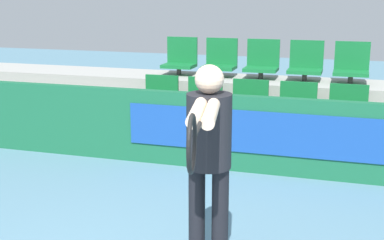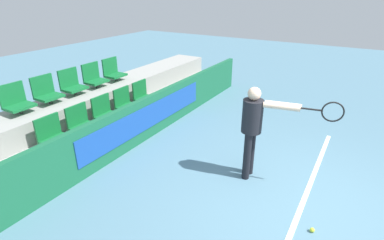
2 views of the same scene
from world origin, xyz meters
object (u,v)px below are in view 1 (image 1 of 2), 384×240
stadium_chair_2 (249,105)px  stadium_chair_5 (180,59)px  stadium_chair_3 (297,108)px  stadium_chair_7 (262,62)px  stadium_chair_4 (348,111)px  stadium_chair_1 (203,102)px  stadium_chair_0 (160,99)px  tennis_player (208,149)px  stadium_chair_6 (220,60)px  stadium_chair_9 (351,66)px  stadium_chair_8 (306,64)px

stadium_chair_2 → stadium_chair_5: stadium_chair_5 is taller
stadium_chair_3 → stadium_chair_7: bearing=124.3°
stadium_chair_4 → stadium_chair_1: bearing=180.0°
stadium_chair_0 → tennis_player: size_ratio=0.34×
stadium_chair_1 → stadium_chair_3: 1.26m
stadium_chair_4 → stadium_chair_6: stadium_chair_6 is taller
stadium_chair_4 → stadium_chair_7: stadium_chair_7 is taller
stadium_chair_9 → tennis_player: size_ratio=0.34×
stadium_chair_0 → stadium_chair_4: bearing=0.0°
stadium_chair_4 → stadium_chair_7: size_ratio=1.00×
stadium_chair_5 → stadium_chair_7: 1.26m
stadium_chair_1 → tennis_player: size_ratio=0.34×
stadium_chair_1 → stadium_chair_6: size_ratio=1.00×
tennis_player → stadium_chair_2: bearing=84.8°
stadium_chair_8 → tennis_player: (-0.32, -4.12, -0.11)m
stadium_chair_4 → stadium_chair_5: (-2.52, 0.92, 0.45)m
stadium_chair_2 → stadium_chair_3: size_ratio=1.00×
tennis_player → stadium_chair_3: bearing=73.5°
stadium_chair_4 → stadium_chair_8: (-0.63, 0.92, 0.45)m
stadium_chair_2 → stadium_chair_8: 1.21m
stadium_chair_2 → stadium_chair_5: (-1.26, 0.92, 0.45)m
stadium_chair_3 → stadium_chair_7: 1.21m
stadium_chair_1 → stadium_chair_3: (1.26, 0.00, 0.00)m
stadium_chair_1 → stadium_chair_8: size_ratio=1.00×
stadium_chair_0 → stadium_chair_8: 2.15m
stadium_chair_3 → stadium_chair_6: 1.63m
stadium_chair_7 → stadium_chair_0: bearing=-143.8°
stadium_chair_5 → stadium_chair_1: bearing=-55.7°
stadium_chair_9 → tennis_player: 4.23m
stadium_chair_2 → stadium_chair_6: size_ratio=1.00×
stadium_chair_6 → stadium_chair_7: size_ratio=1.00×
stadium_chair_0 → stadium_chair_1: size_ratio=1.00×
stadium_chair_2 → stadium_chair_6: (-0.63, 0.92, 0.45)m
stadium_chair_1 → stadium_chair_2: (0.63, 0.00, 0.00)m
stadium_chair_0 → stadium_chair_2: bearing=0.0°
stadium_chair_2 → stadium_chair_3: same height
stadium_chair_6 → stadium_chair_3: bearing=-36.2°
stadium_chair_6 → stadium_chair_9: (1.89, 0.00, 0.00)m
stadium_chair_0 → stadium_chair_2: (1.26, 0.00, 0.00)m
stadium_chair_9 → stadium_chair_5: bearing=180.0°
stadium_chair_1 → stadium_chair_5: size_ratio=1.00×
stadium_chair_0 → stadium_chair_2: 1.26m
stadium_chair_6 → stadium_chair_8: bearing=0.0°
stadium_chair_6 → stadium_chair_8: size_ratio=1.00×
stadium_chair_3 → stadium_chair_1: bearing=180.0°
stadium_chair_6 → tennis_player: (0.94, -4.12, -0.11)m
stadium_chair_4 → tennis_player: 3.35m
stadium_chair_6 → stadium_chair_9: bearing=0.0°
stadium_chair_3 → stadium_chair_9: 1.21m
stadium_chair_4 → tennis_player: size_ratio=0.34×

